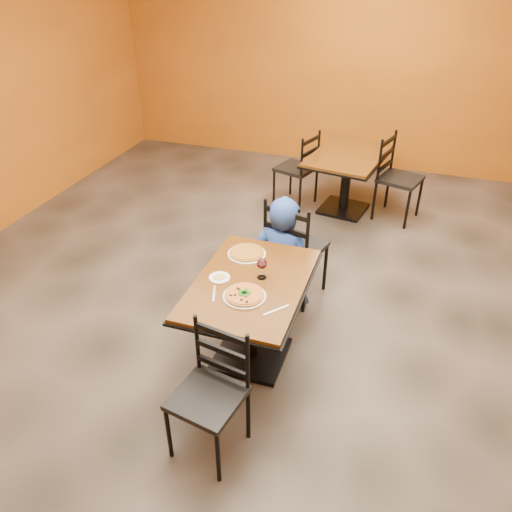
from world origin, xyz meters
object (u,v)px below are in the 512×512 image
(table_main, at_px, (251,302))
(chair_main_far, at_px, (296,247))
(diner, at_px, (283,251))
(plate_main, at_px, (244,296))
(pizza_main, at_px, (244,294))
(side_plate, at_px, (219,278))
(plate_far, at_px, (247,254))
(table_second, at_px, (347,169))
(chair_second_left, at_px, (296,169))
(pizza_far, at_px, (247,252))
(wine_glass, at_px, (262,268))
(chair_main_near, at_px, (207,398))
(chair_second_right, at_px, (400,179))

(table_main, bearing_deg, chair_main_far, 83.54)
(diner, relative_size, plate_main, 3.48)
(pizza_main, height_order, side_plate, pizza_main)
(pizza_main, relative_size, plate_far, 0.92)
(plate_main, bearing_deg, table_second, 85.81)
(table_second, xyz_separation_m, chair_second_left, (-0.64, -0.00, -0.08))
(pizza_far, height_order, wine_glass, wine_glass)
(table_main, height_order, diner, diner)
(diner, bearing_deg, table_main, 93.58)
(wine_glass, bearing_deg, pizza_far, 128.22)
(chair_second_left, bearing_deg, plate_far, 23.42)
(side_plate, bearing_deg, chair_second_left, 93.07)
(table_main, xyz_separation_m, chair_main_near, (0.02, -0.90, -0.10))
(table_main, bearing_deg, table_second, 85.15)
(chair_main_far, bearing_deg, table_main, 98.38)
(table_main, xyz_separation_m, side_plate, (-0.24, -0.03, 0.20))
(plate_main, xyz_separation_m, wine_glass, (0.04, 0.27, 0.08))
(table_second, bearing_deg, pizza_far, -98.96)
(plate_main, distance_m, wine_glass, 0.28)
(diner, relative_size, plate_far, 3.48)
(pizza_main, bearing_deg, chair_second_left, 97.63)
(table_main, relative_size, pizza_main, 4.33)
(chair_second_left, bearing_deg, table_main, 25.81)
(table_main, xyz_separation_m, wine_glass, (0.06, 0.07, 0.28))
(chair_main_far, distance_m, chair_second_right, 2.07)
(chair_main_near, bearing_deg, table_main, 101.56)
(table_second, relative_size, side_plate, 8.26)
(pizza_far, height_order, side_plate, pizza_far)
(chair_main_near, xyz_separation_m, pizza_main, (-0.00, 0.71, 0.31))
(chair_second_right, height_order, diner, diner)
(table_second, height_order, chair_second_right, chair_second_right)
(chair_main_near, distance_m, pizza_far, 1.30)
(chair_main_far, height_order, pizza_main, chair_main_far)
(diner, xyz_separation_m, plate_far, (-0.17, -0.47, 0.22))
(diner, bearing_deg, pizza_far, 74.58)
(plate_far, xyz_separation_m, side_plate, (-0.08, -0.38, 0.00))
(table_main, height_order, pizza_far, pizza_far)
(table_second, distance_m, side_plate, 2.97)
(chair_main_near, relative_size, pizza_far, 3.27)
(diner, distance_m, plate_main, 1.04)
(plate_far, relative_size, wine_glass, 1.72)
(table_main, bearing_deg, side_plate, -171.78)
(chair_main_near, bearing_deg, side_plate, 116.74)
(table_main, distance_m, chair_main_far, 0.97)
(chair_second_left, xyz_separation_m, side_plate, (0.16, -2.92, 0.28))
(chair_main_near, height_order, pizza_main, chair_main_near)
(chair_second_right, distance_m, diner, 2.24)
(chair_main_near, xyz_separation_m, pizza_far, (-0.18, 1.25, 0.31))
(table_second, xyz_separation_m, wine_glass, (-0.18, -2.81, 0.28))
(chair_second_right, xyz_separation_m, diner, (-0.86, -2.07, 0.03))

